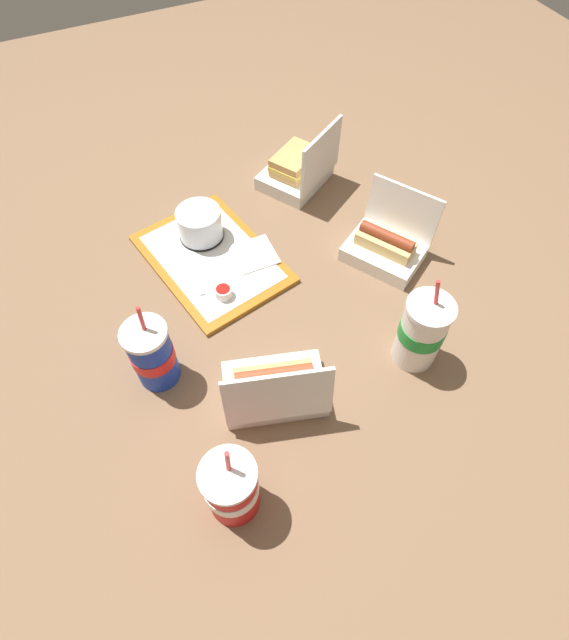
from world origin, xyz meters
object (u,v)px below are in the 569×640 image
Objects in this scene: ketchup_cup at (223,292)px; clamshell_sandwich_right at (298,169)px; clamshell_hotdog_front at (386,245)px; soda_cup_left at (152,354)px; soda_cup_corner at (231,488)px; plastic_fork at (198,277)px; food_tray at (212,258)px; cake_container at (200,225)px; clamshell_hotdog_back at (275,387)px; soda_cup_right at (422,332)px.

clamshell_sandwich_right is at bearing -48.41° from ketchup_cup.
ketchup_cup is 0.18× the size of clamshell_hotdog_front.
soda_cup_left is at bearing 123.60° from ketchup_cup.
clamshell_sandwich_right is 1.08× the size of soda_cup_corner.
soda_cup_left is at bearing 151.38° from plastic_fork.
food_tray is 1.82× the size of clamshell_hotdog_front.
cake_container is 0.48× the size of clamshell_hotdog_back.
plastic_fork is at bearing -37.72° from soda_cup_left.
soda_cup_corner is at bearing 136.21° from clamshell_hotdog_back.
food_tray is at bearing -7.00° from ketchup_cup.
clamshell_hotdog_back is 1.02× the size of clamshell_hotdog_front.
clamshell_sandwich_right is at bearing -29.85° from clamshell_hotdog_back.
soda_cup_right reaches higher than plastic_fork.
clamshell_hotdog_back is (-0.35, -0.04, 0.03)m from plastic_fork.
clamshell_hotdog_front is (-0.17, -0.39, 0.03)m from food_tray.
ketchup_cup is 0.44m from soda_cup_right.
cake_container is 0.45m from clamshell_hotdog_front.
food_tray is 0.13m from ketchup_cup.
clamshell_hotdog_back is at bearing 178.17° from cake_container.
clamshell_sandwich_right reaches higher than food_tray.
clamshell_hotdog_front is 0.60m from soda_cup_left.
clamshell_hotdog_back is 1.05× the size of soda_cup_left.
food_tray is 0.42m from clamshell_hotdog_front.
soda_cup_left reaches higher than plastic_fork.
food_tray is 0.40m from clamshell_hotdog_back.
ketchup_cup is at bearing -56.40° from soda_cup_left.
clamshell_hotdog_front is at bearing -96.23° from ketchup_cup.
soda_cup_corner is at bearing 146.69° from clamshell_sandwich_right.
soda_cup_left is at bearing 128.85° from clamshell_sandwich_right.
food_tray is at bearing -36.91° from plastic_fork.
cake_container is 0.59m from soda_cup_right.
cake_container reaches higher than ketchup_cup.
plastic_fork is 0.47× the size of clamshell_sandwich_right.
plastic_fork is (-0.12, 0.05, -0.04)m from cake_container.
clamshell_hotdog_front is 1.06× the size of soda_cup_corner.
plastic_fork is (0.08, 0.04, -0.01)m from ketchup_cup.
plastic_fork is at bearing 120.76° from clamshell_sandwich_right.
soda_cup_left reaches higher than clamshell_hotdog_front.
food_tray is 1.79× the size of clamshell_hotdog_back.
food_tray is 0.36m from clamshell_sandwich_right.
cake_container is 0.50× the size of soda_cup_left.
ketchup_cup is 0.24m from soda_cup_left.
food_tray is at bearing -16.26° from soda_cup_corner.
food_tray is at bearing 66.51° from clamshell_hotdog_front.
ketchup_cup is 0.46m from soda_cup_corner.
clamshell_hotdog_back is 0.22m from soda_cup_corner.
soda_cup_corner is 0.47m from soda_cup_right.
food_tray is 1.93× the size of soda_cup_corner.
clamshell_sandwich_right is at bearing 12.13° from clamshell_hotdog_front.
cake_container is at bearing -1.83° from clamshell_hotdog_back.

